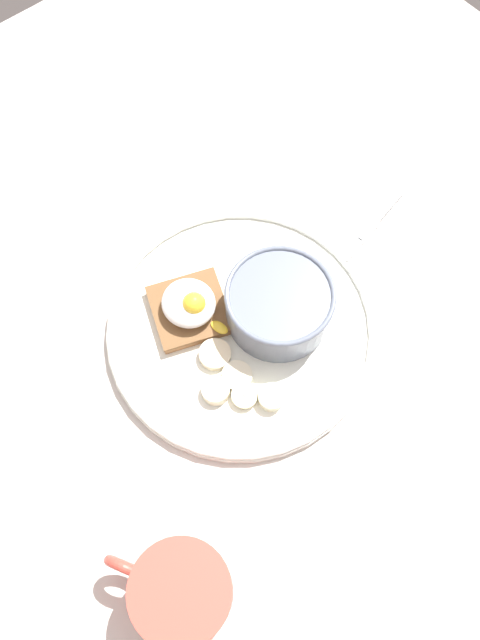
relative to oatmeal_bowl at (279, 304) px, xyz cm
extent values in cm
cube|color=beige|center=(1.52, 4.31, -4.77)|extent=(120.00, 120.00, 2.00)
cylinder|color=white|center=(1.52, 4.31, -3.27)|extent=(30.18, 30.18, 1.00)
torus|color=white|center=(1.52, 4.31, -2.47)|extent=(29.98, 29.98, 0.60)
cylinder|color=slate|center=(0.00, 0.00, -0.23)|extent=(11.81, 11.81, 5.08)
torus|color=slate|center=(0.00, 0.00, 2.30)|extent=(12.01, 12.01, 0.60)
cylinder|color=#B55F7D|center=(0.00, 0.00, -0.47)|extent=(10.41, 10.41, 4.20)
ellipsoid|color=#B55F7D|center=(0.00, 0.00, 1.43)|extent=(9.89, 9.89, 1.20)
ellipsoid|color=#8C724F|center=(-2.13, 2.18, 1.81)|extent=(1.21, 1.82, 0.76)
ellipsoid|color=tan|center=(-0.96, -1.64, 1.73)|extent=(1.60, 1.64, 0.60)
ellipsoid|color=tan|center=(3.03, -0.84, 1.74)|extent=(1.66, 1.70, 0.62)
ellipsoid|color=olive|center=(-1.26, 0.24, 1.73)|extent=(1.68, 1.59, 0.61)
ellipsoid|color=olive|center=(-0.05, 0.22, 1.78)|extent=(1.74, 1.24, 0.70)
ellipsoid|color=tan|center=(1.25, -0.21, 1.83)|extent=(2.11, 1.61, 0.80)
ellipsoid|color=#916640|center=(0.56, 3.30, 1.72)|extent=(1.47, 1.06, 0.58)
cube|color=brown|center=(6.54, 7.50, -1.60)|extent=(10.68, 10.68, 0.30)
cube|color=#A67245|center=(6.54, 7.50, -2.14)|extent=(10.47, 10.47, 1.27)
ellipsoid|color=white|center=(6.54, 7.50, -0.25)|extent=(6.17, 5.90, 2.51)
sphere|color=yellow|center=(5.74, 7.29, 0.53)|extent=(2.64, 2.64, 2.64)
ellipsoid|color=yellow|center=(2.48, 6.47, -1.30)|extent=(2.42, 1.70, 0.36)
cylinder|color=beige|center=(-2.69, 11.17, -2.16)|extent=(4.24, 4.22, 1.33)
cylinder|color=#BBB193|center=(-2.69, 11.17, -1.59)|extent=(0.76, 0.76, 0.16)
cylinder|color=#F4EBB3|center=(-5.08, 9.16, -2.20)|extent=(4.09, 4.09, 1.32)
cylinder|color=#BEB88B|center=(-5.08, 9.16, -1.72)|extent=(0.73, 0.73, 0.19)
cylinder|color=#F0E7C7|center=(-2.83, 8.34, -2.30)|extent=(4.28, 4.25, 1.04)
cylinder|color=#BBB49B|center=(-2.83, 8.34, -1.88)|extent=(0.77, 0.76, 0.15)
cylinder|color=#EEF0C4|center=(-7.06, 7.12, -2.07)|extent=(4.08, 4.08, 1.44)
cylinder|color=#BABB99|center=(-7.06, 7.12, -1.40)|extent=(0.73, 0.73, 0.13)
cylinder|color=#F6E3BB|center=(0.61, 8.64, -2.26)|extent=(5.04, 5.04, 1.11)
cylinder|color=#C0B192|center=(0.61, 8.64, -1.79)|extent=(0.91, 0.91, 0.15)
cylinder|color=#E24B3D|center=(-16.24, 25.76, 0.24)|extent=(9.04, 9.04, 8.02)
cylinder|color=#38201A|center=(-16.24, 25.76, 3.29)|extent=(7.68, 7.68, 0.40)
torus|color=#E24B3D|center=(-11.41, 28.43, 0.64)|extent=(4.45, 3.07, 4.53)
cylinder|color=silver|center=(2.15, -18.88, -3.37)|extent=(2.50, 9.00, 0.80)
cube|color=silver|center=(1.29, -14.46, -3.37)|extent=(2.90, 7.18, 0.30)
camera|label=1|loc=(-19.91, 22.13, 61.59)|focal=35.00mm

